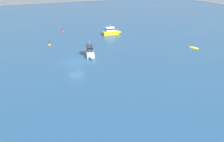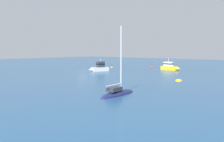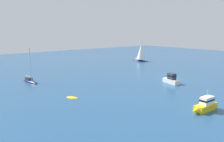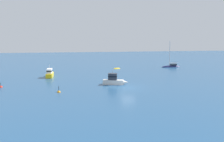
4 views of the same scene
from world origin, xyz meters
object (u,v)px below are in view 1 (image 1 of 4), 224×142
object	(u,v)px
dinghy	(194,48)
motor_cruiser	(90,52)
powerboat	(111,32)
channel_buoy	(63,32)
mooring_buoy	(49,45)

from	to	relation	value
dinghy	motor_cruiser	xyz separation A→B (m)	(20.88, -3.73, 0.79)
powerboat	channel_buoy	xyz separation A→B (m)	(10.00, -7.84, -0.76)
channel_buoy	mooring_buoy	distance (m)	11.97
dinghy	mooring_buoy	distance (m)	29.77
powerboat	channel_buoy	bearing A→B (deg)	144.46
mooring_buoy	motor_cruiser	bearing A→B (deg)	118.46
powerboat	mooring_buoy	size ratio (longest dim) A/B	3.67
dinghy	channel_buoy	xyz separation A→B (m)	(20.89, -24.48, 0.01)
mooring_buoy	dinghy	bearing A→B (deg)	152.30
dinghy	motor_cruiser	size ratio (longest dim) A/B	0.48
channel_buoy	powerboat	bearing A→B (deg)	141.92
dinghy	mooring_buoy	world-z (taller)	mooring_buoy
dinghy	motor_cruiser	bearing A→B (deg)	-124.16
dinghy	channel_buoy	distance (m)	32.18
powerboat	mooring_buoy	world-z (taller)	powerboat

